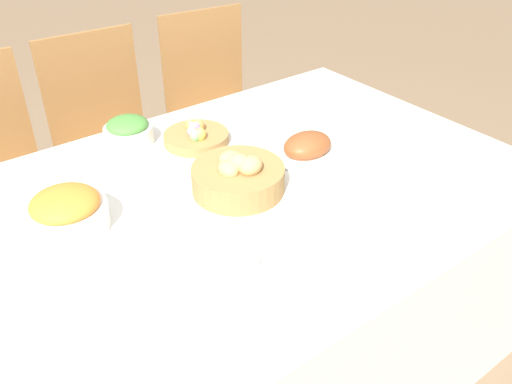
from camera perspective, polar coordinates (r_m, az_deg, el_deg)
ground_plane at (r=2.11m, az=-1.49°, el=-17.02°), size 12.00×12.00×0.00m
dining_table at (r=1.83m, az=-1.66°, el=-9.58°), size 1.79×1.18×0.75m
chair_far_right at (r=2.67m, az=-4.20°, el=8.85°), size 0.46×0.46×0.96m
chair_far_center at (r=2.44m, az=-15.15°, el=5.29°), size 0.44×0.44×0.96m
bread_basket at (r=1.58m, az=-2.09°, el=1.63°), size 0.27×0.27×0.12m
egg_basket at (r=1.86m, az=-6.33°, el=5.85°), size 0.22×0.22×0.08m
ham_platter at (r=1.78m, az=5.43°, el=4.74°), size 0.27×0.19×0.08m
green_salad_bowl at (r=1.88m, az=-13.30°, el=6.23°), size 0.16×0.16×0.09m
carrot_bowl at (r=1.50m, az=-19.30°, el=-1.99°), size 0.21×0.21×0.11m
dinner_plate at (r=1.38m, az=10.33°, el=-6.51°), size 0.25×0.25×0.01m
fork at (r=1.30m, az=5.73°, el=-9.21°), size 0.02×0.20×0.00m
knife at (r=1.47m, az=14.33°, el=-4.25°), size 0.02×0.20×0.00m
spoon at (r=1.49m, az=15.08°, el=-3.81°), size 0.02×0.20×0.00m
drinking_cup at (r=1.60m, az=12.27°, el=1.11°), size 0.08×0.08×0.08m
butter_dish at (r=1.31m, az=-3.06°, el=-7.88°), size 0.13×0.08×0.03m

